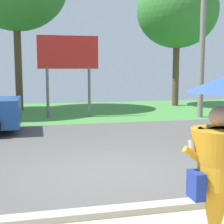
{
  "coord_description": "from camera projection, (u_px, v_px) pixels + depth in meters",
  "views": [
    {
      "loc": [
        -1.46,
        -6.44,
        2.1
      ],
      "look_at": [
        0.23,
        1.0,
        1.1
      ],
      "focal_mm": 52.87,
      "sensor_mm": 36.0,
      "label": 1
    }
  ],
  "objects": [
    {
      "name": "ground_plane",
      "position": [
        90.0,
        143.0,
        9.67
      ],
      "size": [
        40.0,
        22.0,
        0.2
      ],
      "color": "#565451"
    },
    {
      "name": "monk_pedestrian",
      "position": [
        221.0,
        158.0,
        3.65
      ],
      "size": [
        1.09,
        1.04,
        2.13
      ],
      "rotation": [
        0.0,
        0.0,
        -0.23
      ],
      "color": "orange",
      "rests_on": "ground_plane"
    },
    {
      "name": "utility_pole",
      "position": [
        203.0,
        30.0,
        13.93
      ],
      "size": [
        1.8,
        0.24,
        7.07
      ],
      "color": "gray",
      "rests_on": "ground_plane"
    },
    {
      "name": "roadside_billboard",
      "position": [
        68.0,
        58.0,
        14.08
      ],
      "size": [
        2.6,
        0.12,
        3.5
      ],
      "color": "slate",
      "rests_on": "ground_plane"
    },
    {
      "name": "tree_left_far",
      "position": [
        177.0,
        11.0,
        18.25
      ],
      "size": [
        4.49,
        4.49,
        7.33
      ],
      "color": "brown",
      "rests_on": "ground_plane"
    }
  ]
}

